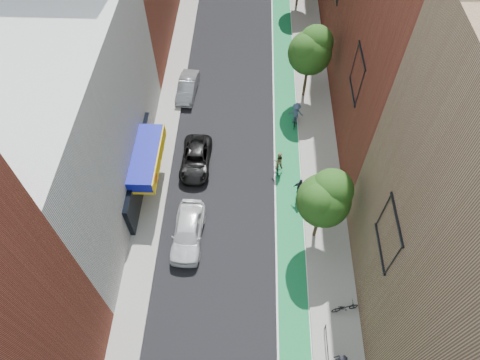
# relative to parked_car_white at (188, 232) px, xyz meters

# --- Properties ---
(bike_lane) EXTENTS (2.00, 68.00, 0.01)m
(bike_lane) POSITION_rel_parked_car_white_xyz_m (7.00, 16.46, -0.83)
(bike_lane) COLOR #126842
(bike_lane) RESTS_ON ground
(sidewalk_left) EXTENTS (2.00, 68.00, 0.15)m
(sidewalk_left) POSITION_rel_parked_car_white_xyz_m (-3.00, 16.46, -0.76)
(sidewalk_left) COLOR gray
(sidewalk_left) RESTS_ON ground
(sidewalk_right) EXTENTS (3.00, 68.00, 0.15)m
(sidewalk_right) POSITION_rel_parked_car_white_xyz_m (9.50, 16.46, -0.76)
(sidewalk_right) COLOR gray
(sidewalk_right) RESTS_ON ground
(building_left_white) EXTENTS (8.00, 20.00, 12.00)m
(building_left_white) POSITION_rel_parked_car_white_xyz_m (-8.00, 4.46, 5.17)
(building_left_white) COLOR silver
(building_left_white) RESTS_ON ground
(tree_near) EXTENTS (3.40, 3.36, 6.42)m
(tree_near) POSITION_rel_parked_car_white_xyz_m (8.65, 0.48, 3.82)
(tree_near) COLOR #332619
(tree_near) RESTS_ON ground
(tree_mid) EXTENTS (3.55, 3.53, 6.74)m
(tree_mid) POSITION_rel_parked_car_white_xyz_m (8.65, 14.48, 4.06)
(tree_mid) COLOR #332619
(tree_mid) RESTS_ON ground
(parked_car_white) EXTENTS (2.13, 4.95, 1.66)m
(parked_car_white) POSITION_rel_parked_car_white_xyz_m (0.00, 0.00, 0.00)
(parked_car_white) COLOR silver
(parked_car_white) RESTS_ON ground
(parked_car_black) EXTENTS (2.24, 4.78, 1.32)m
(parked_car_black) POSITION_rel_parked_car_white_xyz_m (-0.09, 6.43, -0.17)
(parked_car_black) COLOR black
(parked_car_black) RESTS_ON ground
(parked_car_silver) EXTENTS (1.80, 4.31, 1.39)m
(parked_car_silver) POSITION_rel_parked_car_white_xyz_m (-1.60, 14.48, -0.14)
(parked_car_silver) COLOR gray
(parked_car_silver) RESTS_ON ground
(cyclist_lane_near) EXTENTS (0.80, 1.47, 1.98)m
(cyclist_lane_near) POSITION_rel_parked_car_white_xyz_m (6.20, 6.08, 0.04)
(cyclist_lane_near) COLOR black
(cyclist_lane_near) RESTS_ON ground
(cyclist_lane_mid) EXTENTS (0.99, 1.65, 1.99)m
(cyclist_lane_mid) POSITION_rel_parked_car_white_xyz_m (7.70, 3.65, -0.07)
(cyclist_lane_mid) COLOR black
(cyclist_lane_mid) RESTS_ON ground
(cyclist_lane_far) EXTENTS (1.28, 1.57, 2.21)m
(cyclist_lane_far) POSITION_rel_parked_car_white_xyz_m (7.70, 11.04, 0.22)
(cyclist_lane_far) COLOR black
(cyclist_lane_far) RESTS_ON ground
(parked_bike_near) EXTENTS (1.80, 0.98, 0.90)m
(parked_bike_near) POSITION_rel_parked_car_white_xyz_m (10.07, -4.77, -0.23)
(parked_bike_near) COLOR black
(parked_bike_near) RESTS_ON sidewalk_right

